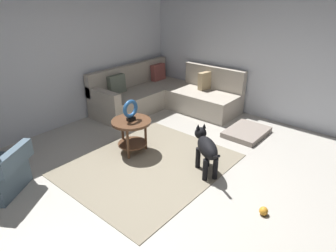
% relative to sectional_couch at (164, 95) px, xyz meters
% --- Properties ---
extents(ground_plane, '(6.00, 6.00, 0.10)m').
position_rel_sectional_couch_xyz_m(ground_plane, '(-1.99, -2.01, -0.34)').
color(ground_plane, '#B7B2A8').
extents(wall_back, '(6.00, 0.12, 2.70)m').
position_rel_sectional_couch_xyz_m(wall_back, '(-1.99, 0.93, 1.06)').
color(wall_back, silver).
rests_on(wall_back, ground_plane).
extents(wall_right, '(0.12, 6.00, 2.70)m').
position_rel_sectional_couch_xyz_m(wall_right, '(0.95, -2.01, 1.06)').
color(wall_right, silver).
rests_on(wall_right, ground_plane).
extents(area_rug, '(2.30, 1.90, 0.01)m').
position_rel_sectional_couch_xyz_m(area_rug, '(-1.84, -1.31, -0.29)').
color(area_rug, gray).
rests_on(area_rug, ground_plane).
extents(sectional_couch, '(2.20, 2.25, 0.88)m').
position_rel_sectional_couch_xyz_m(sectional_couch, '(0.00, 0.00, 0.00)').
color(sectional_couch, '#B2A899').
rests_on(sectional_couch, ground_plane).
extents(side_table, '(0.60, 0.60, 0.54)m').
position_rel_sectional_couch_xyz_m(side_table, '(-1.73, -0.85, 0.12)').
color(side_table, brown).
rests_on(side_table, ground_plane).
extents(torus_sculpture, '(0.28, 0.08, 0.33)m').
position_rel_sectional_couch_xyz_m(torus_sculpture, '(-1.73, -0.85, 0.42)').
color(torus_sculpture, black).
rests_on(torus_sculpture, side_table).
extents(dog_bed_mat, '(0.80, 0.60, 0.09)m').
position_rel_sectional_couch_xyz_m(dog_bed_mat, '(-0.01, -1.93, -0.25)').
color(dog_bed_mat, gray).
rests_on(dog_bed_mat, ground_plane).
extents(dog, '(0.56, 0.70, 0.63)m').
position_rel_sectional_couch_xyz_m(dog, '(-1.46, -2.02, 0.09)').
color(dog, black).
rests_on(dog, ground_plane).
extents(dog_toy_ball, '(0.10, 0.10, 0.10)m').
position_rel_sectional_couch_xyz_m(dog_toy_ball, '(-1.77, -3.02, -0.24)').
color(dog_toy_ball, orange).
rests_on(dog_toy_ball, ground_plane).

